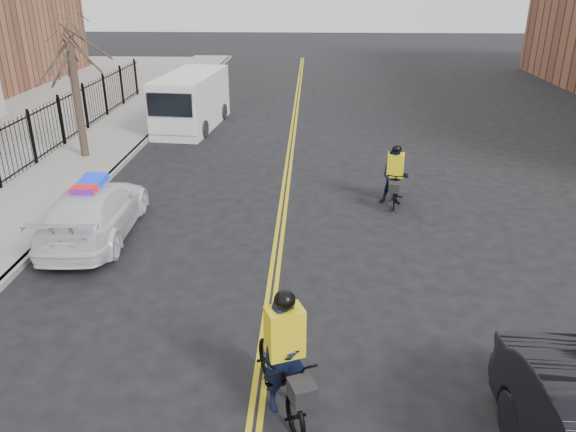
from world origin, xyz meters
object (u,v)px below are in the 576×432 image
(police_cruiser, at_px, (94,211))
(cyclist_far, at_px, (394,181))
(cyclist_near, at_px, (285,368))
(cargo_van, at_px, (190,102))

(police_cruiser, relative_size, cyclist_far, 2.60)
(cyclist_far, bearing_deg, cyclist_near, -99.13)
(police_cruiser, distance_m, cyclist_far, 8.51)
(cyclist_near, bearing_deg, police_cruiser, 108.59)
(cyclist_far, bearing_deg, cargo_van, 140.66)
(police_cruiser, xyz_separation_m, cyclist_far, (8.10, 2.61, 0.02))
(cyclist_near, bearing_deg, cyclist_far, 50.03)
(police_cruiser, bearing_deg, cargo_van, -93.82)
(cargo_van, height_order, cyclist_near, cargo_van)
(cyclist_near, height_order, cyclist_far, cyclist_near)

